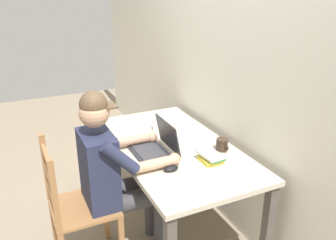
# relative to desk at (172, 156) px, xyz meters

# --- Properties ---
(ground_plane) EXTENTS (8.00, 8.00, 0.00)m
(ground_plane) POSITION_rel_desk_xyz_m (0.00, 0.00, -0.65)
(ground_plane) COLOR gray
(back_wall) EXTENTS (6.00, 0.04, 2.60)m
(back_wall) POSITION_rel_desk_xyz_m (0.00, 0.48, 0.65)
(back_wall) COLOR silver
(back_wall) RESTS_ON ground
(desk) EXTENTS (1.50, 0.81, 0.74)m
(desk) POSITION_rel_desk_xyz_m (0.00, 0.00, 0.00)
(desk) COLOR #BCB29E
(desk) RESTS_ON ground
(seated_person) EXTENTS (0.50, 0.60, 1.26)m
(seated_person) POSITION_rel_desk_xyz_m (0.09, -0.48, 0.05)
(seated_person) COLOR #232842
(seated_person) RESTS_ON ground
(wooden_chair) EXTENTS (0.42, 0.42, 0.95)m
(wooden_chair) POSITION_rel_desk_xyz_m (0.09, -0.76, -0.18)
(wooden_chair) COLOR olive
(wooden_chair) RESTS_ON ground
(laptop) EXTENTS (0.33, 0.28, 0.23)m
(laptop) POSITION_rel_desk_xyz_m (0.06, -0.15, 0.14)
(laptop) COLOR #232328
(laptop) RESTS_ON desk
(computer_mouse) EXTENTS (0.06, 0.10, 0.03)m
(computer_mouse) POSITION_rel_desk_xyz_m (0.34, -0.17, 0.11)
(computer_mouse) COLOR black
(computer_mouse) RESTS_ON desk
(coffee_mug_white) EXTENTS (0.12, 0.08, 0.10)m
(coffee_mug_white) POSITION_rel_desk_xyz_m (-0.29, 0.01, 0.14)
(coffee_mug_white) COLOR white
(coffee_mug_white) RESTS_ON desk
(coffee_mug_dark) EXTENTS (0.12, 0.08, 0.09)m
(coffee_mug_dark) POSITION_rel_desk_xyz_m (0.23, 0.29, 0.13)
(coffee_mug_dark) COLOR #38281E
(coffee_mug_dark) RESTS_ON desk
(book_stack_main) EXTENTS (0.19, 0.14, 0.07)m
(book_stack_main) POSITION_rel_desk_xyz_m (0.34, 0.12, 0.12)
(book_stack_main) COLOR gold
(book_stack_main) RESTS_ON desk
(paper_pile_near_laptop) EXTENTS (0.27, 0.25, 0.01)m
(paper_pile_near_laptop) POSITION_rel_desk_xyz_m (-0.21, -0.23, 0.09)
(paper_pile_near_laptop) COLOR silver
(paper_pile_near_laptop) RESTS_ON desk
(paper_pile_back_corner) EXTENTS (0.28, 0.25, 0.01)m
(paper_pile_back_corner) POSITION_rel_desk_xyz_m (-0.39, -0.17, 0.09)
(paper_pile_back_corner) COLOR silver
(paper_pile_back_corner) RESTS_ON desk
(landscape_photo_print) EXTENTS (0.13, 0.09, 0.00)m
(landscape_photo_print) POSITION_rel_desk_xyz_m (-0.43, -0.22, 0.09)
(landscape_photo_print) COLOR #7A4293
(landscape_photo_print) RESTS_ON desk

